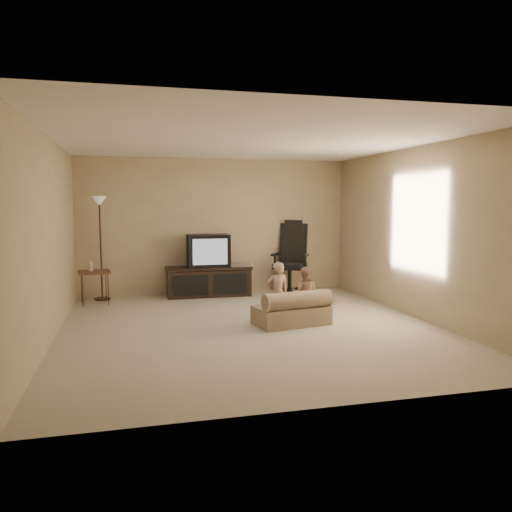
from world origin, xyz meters
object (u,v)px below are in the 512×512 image
at_px(toddler_left, 277,293).
at_px(toddler_right, 305,294).
at_px(floor_lamp, 100,225).
at_px(tv_stand, 209,270).
at_px(child_sofa, 293,311).
at_px(office_chair, 291,267).
at_px(side_table, 94,272).

bearing_deg(toddler_left, toddler_right, -172.55).
xyz_separation_m(floor_lamp, toddler_right, (2.91, -2.33, -0.92)).
xyz_separation_m(tv_stand, child_sofa, (0.78, -2.51, -0.27)).
bearing_deg(toddler_left, child_sofa, 137.59).
relative_size(office_chair, child_sofa, 1.25).
bearing_deg(side_table, toddler_left, -38.72).
bearing_deg(tv_stand, office_chair, -1.59).
height_order(office_chair, child_sofa, office_chair).
bearing_deg(toddler_right, child_sofa, 65.30).
xyz_separation_m(child_sofa, toddler_right, (0.25, 0.23, 0.19)).
height_order(floor_lamp, toddler_left, floor_lamp).
bearing_deg(toddler_right, side_table, -10.36).
xyz_separation_m(toddler_left, toddler_right, (0.44, 0.09, -0.05)).
distance_m(office_chair, toddler_right, 2.27).
xyz_separation_m(tv_stand, toddler_left, (0.60, -2.36, -0.03)).
relative_size(side_table, toddler_left, 0.86).
relative_size(child_sofa, toddler_left, 1.25).
bearing_deg(office_chair, tv_stand, -149.32).
height_order(office_chair, floor_lamp, floor_lamp).
relative_size(floor_lamp, child_sofa, 1.65).
height_order(side_table, child_sofa, side_table).
bearing_deg(side_table, child_sofa, -38.72).
distance_m(side_table, toddler_right, 3.61).
distance_m(floor_lamp, toddler_left, 3.57).
bearing_deg(toddler_left, side_table, -42.42).
bearing_deg(floor_lamp, toddler_left, -44.34).
relative_size(side_table, floor_lamp, 0.42).
relative_size(office_chair, floor_lamp, 0.76).
relative_size(tv_stand, side_table, 2.10).
bearing_deg(office_chair, floor_lamp, -148.90).
distance_m(tv_stand, child_sofa, 2.64).
relative_size(tv_stand, toddler_right, 2.04).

